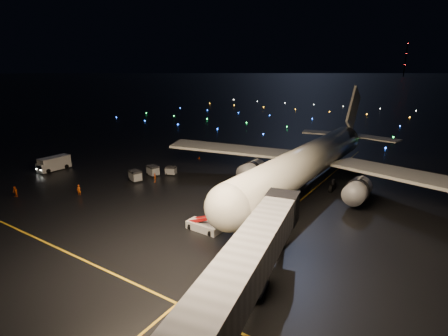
{
  "coord_description": "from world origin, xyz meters",
  "views": [
    {
      "loc": [
        28.91,
        -28.81,
        19.23
      ],
      "look_at": [
        2.36,
        12.0,
        5.0
      ],
      "focal_mm": 28.0,
      "sensor_mm": 36.0,
      "label": 1
    }
  ],
  "objects_px": {
    "baggage_cart_0": "(153,171)",
    "belt_loader": "(204,218)",
    "crew_a": "(79,190)",
    "crew_c": "(155,178)",
    "pushback_tug": "(241,276)",
    "service_truck": "(55,163)",
    "baggage_cart_1": "(135,176)",
    "crew_b": "(15,192)",
    "airliner": "(316,140)",
    "baggage_cart_2": "(171,171)"
  },
  "relations": [
    {
      "from": "baggage_cart_0",
      "to": "belt_loader",
      "type": "bearing_deg",
      "value": -16.29
    },
    {
      "from": "crew_a",
      "to": "crew_c",
      "type": "bearing_deg",
      "value": 35.44
    },
    {
      "from": "crew_c",
      "to": "baggage_cart_0",
      "type": "xyz_separation_m",
      "value": [
        -3.05,
        2.67,
        0.13
      ]
    },
    {
      "from": "belt_loader",
      "to": "baggage_cart_0",
      "type": "height_order",
      "value": "belt_loader"
    },
    {
      "from": "pushback_tug",
      "to": "service_truck",
      "type": "height_order",
      "value": "service_truck"
    },
    {
      "from": "service_truck",
      "to": "baggage_cart_1",
      "type": "distance_m",
      "value": 18.5
    },
    {
      "from": "service_truck",
      "to": "crew_c",
      "type": "xyz_separation_m",
      "value": [
        21.45,
        4.98,
        -0.51
      ]
    },
    {
      "from": "pushback_tug",
      "to": "crew_b",
      "type": "bearing_deg",
      "value": 168.73
    },
    {
      "from": "airliner",
      "to": "baggage_cart_1",
      "type": "height_order",
      "value": "airliner"
    },
    {
      "from": "crew_a",
      "to": "pushback_tug",
      "type": "bearing_deg",
      "value": -39.75
    },
    {
      "from": "belt_loader",
      "to": "crew_c",
      "type": "xyz_separation_m",
      "value": [
        -17.91,
        10.25,
        -0.76
      ]
    },
    {
      "from": "crew_a",
      "to": "baggage_cart_2",
      "type": "distance_m",
      "value": 16.52
    },
    {
      "from": "belt_loader",
      "to": "baggage_cart_2",
      "type": "relative_size",
      "value": 3.5
    },
    {
      "from": "service_truck",
      "to": "baggage_cart_0",
      "type": "xyz_separation_m",
      "value": [
        18.4,
        7.64,
        -0.38
      ]
    },
    {
      "from": "pushback_tug",
      "to": "baggage_cart_2",
      "type": "relative_size",
      "value": 2.48
    },
    {
      "from": "airliner",
      "to": "baggage_cart_0",
      "type": "bearing_deg",
      "value": -155.82
    },
    {
      "from": "pushback_tug",
      "to": "crew_b",
      "type": "xyz_separation_m",
      "value": [
        -40.23,
        0.75,
        -0.23
      ]
    },
    {
      "from": "service_truck",
      "to": "baggage_cart_2",
      "type": "height_order",
      "value": "service_truck"
    },
    {
      "from": "belt_loader",
      "to": "baggage_cart_1",
      "type": "relative_size",
      "value": 2.89
    },
    {
      "from": "belt_loader",
      "to": "baggage_cart_1",
      "type": "xyz_separation_m",
      "value": [
        -21.22,
        8.86,
        -0.61
      ]
    },
    {
      "from": "airliner",
      "to": "baggage_cart_2",
      "type": "xyz_separation_m",
      "value": [
        -23.71,
        -9.02,
        -6.9
      ]
    },
    {
      "from": "service_truck",
      "to": "crew_b",
      "type": "bearing_deg",
      "value": -53.18
    },
    {
      "from": "airliner",
      "to": "baggage_cart_1",
      "type": "bearing_deg",
      "value": -148.96
    },
    {
      "from": "belt_loader",
      "to": "crew_b",
      "type": "height_order",
      "value": "belt_loader"
    },
    {
      "from": "belt_loader",
      "to": "baggage_cart_2",
      "type": "xyz_separation_m",
      "value": [
        -18.48,
        15.0,
        -0.78
      ]
    },
    {
      "from": "crew_a",
      "to": "baggage_cart_1",
      "type": "xyz_separation_m",
      "value": [
        2.11,
        9.65,
        0.1
      ]
    },
    {
      "from": "crew_c",
      "to": "baggage_cart_2",
      "type": "bearing_deg",
      "value": 146.73
    },
    {
      "from": "airliner",
      "to": "service_truck",
      "type": "xyz_separation_m",
      "value": [
        -44.6,
        -18.75,
        -6.37
      ]
    },
    {
      "from": "service_truck",
      "to": "crew_a",
      "type": "xyz_separation_m",
      "value": [
        16.04,
        -6.07,
        -0.46
      ]
    },
    {
      "from": "pushback_tug",
      "to": "crew_a",
      "type": "xyz_separation_m",
      "value": [
        -32.83,
        6.56,
        -0.24
      ]
    },
    {
      "from": "service_truck",
      "to": "baggage_cart_2",
      "type": "distance_m",
      "value": 23.05
    },
    {
      "from": "crew_a",
      "to": "service_truck",
      "type": "bearing_deg",
      "value": 130.84
    },
    {
      "from": "airliner",
      "to": "crew_b",
      "type": "height_order",
      "value": "airliner"
    },
    {
      "from": "crew_b",
      "to": "crew_c",
      "type": "distance_m",
      "value": 21.17
    },
    {
      "from": "crew_b",
      "to": "baggage_cart_1",
      "type": "relative_size",
      "value": 0.76
    },
    {
      "from": "service_truck",
      "to": "baggage_cart_0",
      "type": "height_order",
      "value": "service_truck"
    },
    {
      "from": "baggage_cart_2",
      "to": "belt_loader",
      "type": "bearing_deg",
      "value": -59.02
    },
    {
      "from": "belt_loader",
      "to": "crew_b",
      "type": "xyz_separation_m",
      "value": [
        -30.72,
        -6.61,
        -0.71
      ]
    },
    {
      "from": "crew_b",
      "to": "baggage_cart_0",
      "type": "height_order",
      "value": "baggage_cart_0"
    },
    {
      "from": "crew_a",
      "to": "crew_c",
      "type": "distance_m",
      "value": 12.3
    },
    {
      "from": "crew_b",
      "to": "baggage_cart_2",
      "type": "bearing_deg",
      "value": 56.67
    },
    {
      "from": "pushback_tug",
      "to": "baggage_cart_2",
      "type": "bearing_deg",
      "value": 131.17
    },
    {
      "from": "service_truck",
      "to": "baggage_cart_1",
      "type": "bearing_deg",
      "value": 11.96
    },
    {
      "from": "baggage_cart_0",
      "to": "baggage_cart_1",
      "type": "height_order",
      "value": "baggage_cart_1"
    },
    {
      "from": "airliner",
      "to": "baggage_cart_2",
      "type": "height_order",
      "value": "airliner"
    },
    {
      "from": "service_truck",
      "to": "baggage_cart_2",
      "type": "xyz_separation_m",
      "value": [
        20.89,
        9.73,
        -0.53
      ]
    },
    {
      "from": "baggage_cart_1",
      "to": "baggage_cart_0",
      "type": "bearing_deg",
      "value": 105.27
    },
    {
      "from": "crew_b",
      "to": "service_truck",
      "type": "bearing_deg",
      "value": 122.26
    },
    {
      "from": "crew_c",
      "to": "pushback_tug",
      "type": "bearing_deg",
      "value": 17.24
    },
    {
      "from": "baggage_cart_2",
      "to": "service_truck",
      "type": "bearing_deg",
      "value": -174.99
    }
  ]
}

